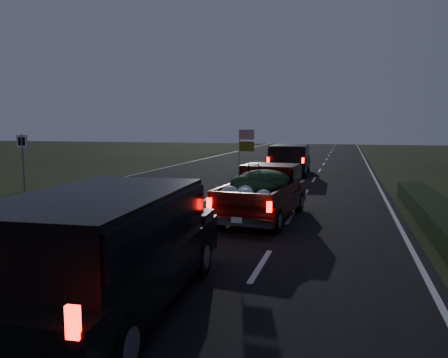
% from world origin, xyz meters
% --- Properties ---
extents(ground, '(120.00, 120.00, 0.00)m').
position_xyz_m(ground, '(0.00, 0.00, 0.00)').
color(ground, black).
rests_on(ground, ground).
extents(road_asphalt, '(14.00, 120.00, 0.02)m').
position_xyz_m(road_asphalt, '(0.00, 0.00, 0.01)').
color(road_asphalt, black).
rests_on(road_asphalt, ground).
extents(hedge_row, '(1.00, 10.00, 0.60)m').
position_xyz_m(hedge_row, '(7.80, 3.00, 0.30)').
color(hedge_row, black).
rests_on(hedge_row, ground).
extents(route_sign, '(0.55, 0.08, 2.50)m').
position_xyz_m(route_sign, '(-8.50, 5.00, 1.66)').
color(route_sign, gray).
rests_on(route_sign, ground).
extents(pickup_truck, '(2.18, 4.82, 2.46)m').
position_xyz_m(pickup_truck, '(2.81, 2.07, 0.92)').
color(pickup_truck, '#3F0C08').
rests_on(pickup_truck, ground).
extents(lead_suv, '(2.18, 5.03, 1.43)m').
position_xyz_m(lead_suv, '(2.02, 14.71, 1.08)').
color(lead_suv, black).
rests_on(lead_suv, ground).
extents(rear_suv, '(2.73, 5.49, 1.54)m').
position_xyz_m(rear_suv, '(1.74, -5.40, 1.16)').
color(rear_suv, black).
rests_on(rear_suv, ground).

